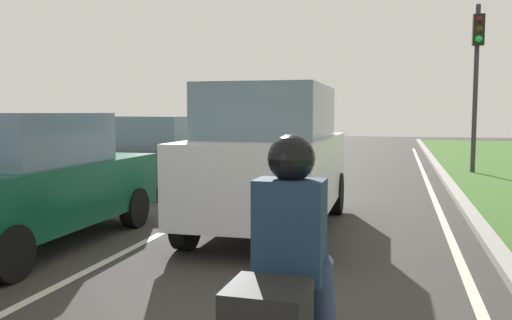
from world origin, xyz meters
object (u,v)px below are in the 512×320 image
at_px(car_sedan_left_lane, 30,181).
at_px(traffic_light_near_right, 477,61).
at_px(car_hatchback_far, 165,153).
at_px(rider_person, 291,228).
at_px(car_suv_ahead, 272,157).

height_order(car_sedan_left_lane, traffic_light_near_right, traffic_light_near_right).
bearing_deg(car_hatchback_far, rider_person, -61.59).
height_order(car_suv_ahead, car_hatchback_far, car_suv_ahead).
bearing_deg(rider_person, car_suv_ahead, 105.65).
xyz_separation_m(car_sedan_left_lane, car_hatchback_far, (-0.53, 5.55, -0.04)).
distance_m(car_suv_ahead, car_hatchback_far, 5.08).
height_order(car_sedan_left_lane, rider_person, car_sedan_left_lane).
height_order(rider_person, traffic_light_near_right, traffic_light_near_right).
relative_size(car_suv_ahead, car_sedan_left_lane, 1.05).
relative_size(car_hatchback_far, rider_person, 3.19).
height_order(car_hatchback_far, traffic_light_near_right, traffic_light_near_right).
height_order(car_suv_ahead, traffic_light_near_right, traffic_light_near_right).
bearing_deg(car_suv_ahead, rider_person, -76.41).
relative_size(car_sedan_left_lane, traffic_light_near_right, 0.85).
relative_size(rider_person, traffic_light_near_right, 0.23).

